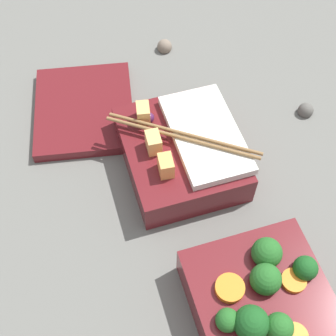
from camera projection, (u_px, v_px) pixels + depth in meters
name	position (u px, v px, depth m)	size (l,w,h in m)	color
ground_plane	(209.00, 238.00, 0.62)	(3.00, 3.00, 0.00)	slate
bento_tray_vegetable	(264.00, 309.00, 0.54)	(0.18, 0.15, 0.08)	maroon
bento_tray_rice	(184.00, 150.00, 0.66)	(0.18, 0.18, 0.08)	maroon
bento_lid	(84.00, 109.00, 0.74)	(0.18, 0.15, 0.02)	maroon
pebble_2	(165.00, 47.00, 0.82)	(0.03, 0.03, 0.03)	#7A6B5B
pebble_3	(306.00, 110.00, 0.74)	(0.02, 0.02, 0.02)	#595651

